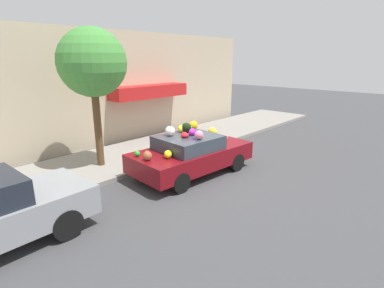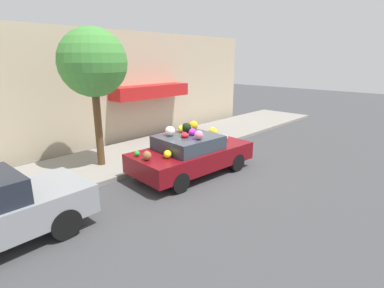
# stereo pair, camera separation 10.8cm
# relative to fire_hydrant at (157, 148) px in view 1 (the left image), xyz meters

# --- Properties ---
(ground_plane) EXTENTS (60.00, 60.00, 0.00)m
(ground_plane) POSITION_rel_fire_hydrant_xyz_m (-0.04, -1.64, -0.49)
(ground_plane) COLOR #424244
(sidewalk_curb) EXTENTS (24.00, 3.20, 0.14)m
(sidewalk_curb) POSITION_rel_fire_hydrant_xyz_m (-0.04, 1.06, -0.42)
(sidewalk_curb) COLOR gray
(sidewalk_curb) RESTS_ON ground
(building_facade) EXTENTS (18.00, 1.20, 4.76)m
(building_facade) POSITION_rel_fire_hydrant_xyz_m (0.10, 3.27, 1.88)
(building_facade) COLOR #C6B293
(building_facade) RESTS_ON ground
(street_tree) EXTENTS (2.13, 2.13, 4.41)m
(street_tree) POSITION_rel_fire_hydrant_xyz_m (-1.81, 0.82, 2.97)
(street_tree) COLOR brown
(street_tree) RESTS_ON sidewalk_curb
(fire_hydrant) EXTENTS (0.20, 0.20, 0.70)m
(fire_hydrant) POSITION_rel_fire_hydrant_xyz_m (0.00, 0.00, 0.00)
(fire_hydrant) COLOR #B2B2B7
(fire_hydrant) RESTS_ON sidewalk_curb
(art_car) EXTENTS (4.10, 2.12, 1.60)m
(art_car) POSITION_rel_fire_hydrant_xyz_m (-0.07, -1.74, 0.21)
(art_car) COLOR maroon
(art_car) RESTS_ON ground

